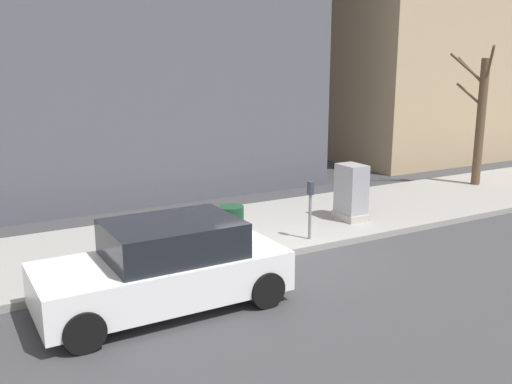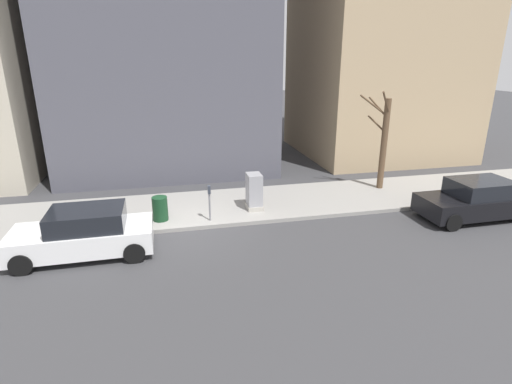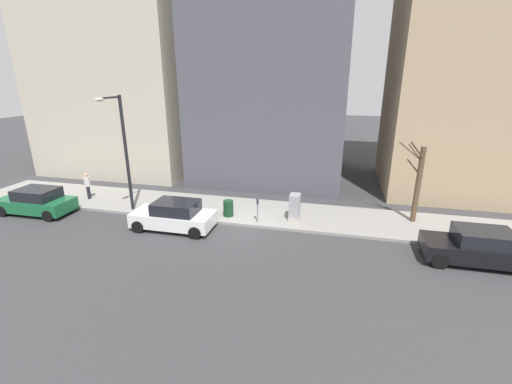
{
  "view_description": "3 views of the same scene",
  "coord_description": "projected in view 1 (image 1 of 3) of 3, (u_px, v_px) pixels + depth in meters",
  "views": [
    {
      "loc": [
        -9.83,
        6.43,
        4.19
      ],
      "look_at": [
        0.84,
        0.39,
        1.31
      ],
      "focal_mm": 40.0,
      "sensor_mm": 36.0,
      "label": 1
    },
    {
      "loc": [
        -13.27,
        0.6,
        5.92
      ],
      "look_at": [
        0.57,
        -2.57,
        1.09
      ],
      "focal_mm": 28.0,
      "sensor_mm": 36.0,
      "label": 2
    },
    {
      "loc": [
        -15.99,
        -4.77,
        7.51
      ],
      "look_at": [
        0.8,
        -0.63,
        1.72
      ],
      "focal_mm": 24.0,
      "sensor_mm": 36.0,
      "label": 3
    }
  ],
  "objects": [
    {
      "name": "parked_car_white",
      "position": [
        165.0,
        267.0,
        9.68
      ],
      "size": [
        1.95,
        4.22,
        1.52
      ],
      "rotation": [
        0.0,
        0.0,
        0.01
      ],
      "color": "white",
      "rests_on": "ground"
    },
    {
      "name": "trash_bin",
      "position": [
        231.0,
        226.0,
        12.51
      ],
      "size": [
        0.56,
        0.56,
        0.9
      ],
      "primitive_type": "cylinder",
      "color": "#14381E",
      "rests_on": "sidewalk"
    },
    {
      "name": "bare_tree",
      "position": [
        480.0,
        118.0,
        18.3
      ],
      "size": [
        1.55,
        1.29,
        4.46
      ],
      "color": "brown",
      "rests_on": "sidewalk"
    },
    {
      "name": "sidewalk",
      "position": [
        247.0,
        230.0,
        14.04
      ],
      "size": [
        4.0,
        36.0,
        0.15
      ],
      "primitive_type": "cube",
      "color": "gray",
      "rests_on": "ground"
    },
    {
      "name": "ground_plane",
      "position": [
        291.0,
        257.0,
        12.36
      ],
      "size": [
        120.0,
        120.0,
        0.0
      ],
      "primitive_type": "plane",
      "color": "#38383A"
    },
    {
      "name": "utility_box",
      "position": [
        351.0,
        193.0,
        14.55
      ],
      "size": [
        0.83,
        0.61,
        1.43
      ],
      "color": "#A8A399",
      "rests_on": "sidewalk"
    },
    {
      "name": "parking_meter",
      "position": [
        310.0,
        204.0,
        12.9
      ],
      "size": [
        0.14,
        0.1,
        1.35
      ],
      "color": "slate",
      "rests_on": "sidewalk"
    }
  ]
}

